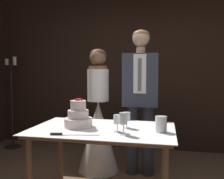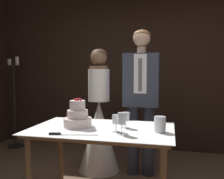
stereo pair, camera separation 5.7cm
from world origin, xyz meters
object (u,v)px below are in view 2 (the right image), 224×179
object	(u,v)px
wine_glass_near	(122,120)
groom	(141,93)
bride	(99,126)
tiered_cake	(78,117)
wine_glass_middle	(126,117)
hurricane_candle	(160,125)
wine_glass_far	(116,120)
candle_stand	(15,106)
cake_knife	(64,134)
cake_table	(102,137)

from	to	relation	value
wine_glass_near	groom	world-z (taller)	groom
groom	bride	bearing A→B (deg)	179.94
tiered_cake	wine_glass_near	distance (m)	0.52
wine_glass_near	wine_glass_middle	size ratio (longest dim) A/B	1.26
hurricane_candle	wine_glass_far	bearing A→B (deg)	-168.53
wine_glass_middle	groom	xyz separation A→B (m)	(0.05, 0.80, 0.16)
bride	groom	world-z (taller)	groom
wine_glass_middle	candle_stand	bearing A→B (deg)	146.45
tiered_cake	candle_stand	xyz separation A→B (m)	(-1.75, 1.53, -0.16)
wine_glass_near	candle_stand	xyz separation A→B (m)	(-2.23, 1.73, -0.19)
wine_glass_far	hurricane_candle	world-z (taller)	wine_glass_far
bride	candle_stand	bearing A→B (deg)	158.68
cake_knife	groom	distance (m)	1.32
cake_knife	cake_table	bearing A→B (deg)	41.25
tiered_cake	bride	xyz separation A→B (m)	(-0.03, 0.86, -0.28)
wine_glass_middle	candle_stand	size ratio (longest dim) A/B	0.10
candle_stand	groom	bearing A→B (deg)	-16.46
cake_table	candle_stand	xyz separation A→B (m)	(-2.00, 1.53, 0.03)
cake_knife	groom	size ratio (longest dim) A/B	0.23
cake_table	tiered_cake	world-z (taller)	tiered_cake
wine_glass_near	wine_glass_middle	distance (m)	0.26
hurricane_candle	cake_table	bearing A→B (deg)	176.53
cake_table	tiered_cake	xyz separation A→B (m)	(-0.25, 0.00, 0.19)
wine_glass_near	wine_glass_middle	bearing A→B (deg)	92.54
candle_stand	cake_table	bearing A→B (deg)	-37.46
wine_glass_middle	candle_stand	distance (m)	2.67
groom	candle_stand	bearing A→B (deg)	163.54
cake_knife	hurricane_candle	xyz separation A→B (m)	(0.80, 0.29, 0.06)
wine_glass_far	hurricane_candle	xyz separation A→B (m)	(0.38, 0.08, -0.04)
wine_glass_far	wine_glass_near	bearing A→B (deg)	-52.05
groom	wine_glass_near	bearing A→B (deg)	-92.35
wine_glass_near	hurricane_candle	distance (m)	0.36
tiered_cake	candle_stand	bearing A→B (deg)	138.90
cake_table	hurricane_candle	xyz separation A→B (m)	(0.55, -0.03, 0.16)
wine_glass_near	bride	bearing A→B (deg)	115.73
cake_table	wine_glass_middle	distance (m)	0.30
wine_glass_far	bride	world-z (taller)	bride
groom	candle_stand	world-z (taller)	groom
tiered_cake	wine_glass_far	distance (m)	0.43
wine_glass_middle	groom	size ratio (longest dim) A/B	0.08
wine_glass_far	tiered_cake	bearing A→B (deg)	164.57
hurricane_candle	candle_stand	bearing A→B (deg)	148.43
hurricane_candle	candle_stand	xyz separation A→B (m)	(-2.55, 1.57, -0.13)
tiered_cake	wine_glass_far	bearing A→B (deg)	-15.43
hurricane_candle	candle_stand	size ratio (longest dim) A/B	0.09
wine_glass_middle	cake_table	bearing A→B (deg)	-165.31
cake_table	wine_glass_far	xyz separation A→B (m)	(0.16, -0.11, 0.20)
wine_glass_far	groom	distance (m)	0.99
tiered_cake	cake_table	bearing A→B (deg)	-0.43
bride	wine_glass_near	bearing A→B (deg)	-64.27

